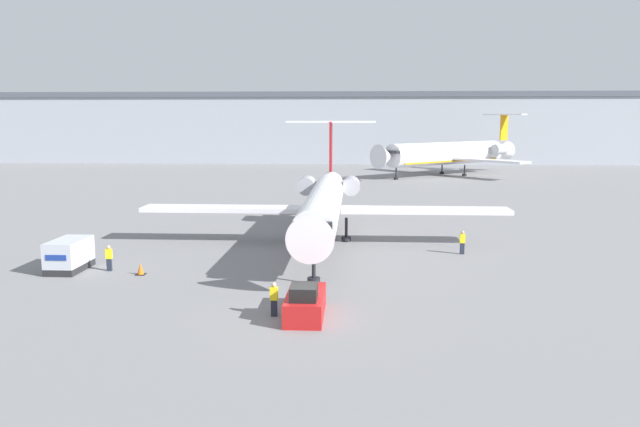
% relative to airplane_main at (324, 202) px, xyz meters
% --- Properties ---
extents(ground_plane, '(600.00, 600.00, 0.00)m').
position_rel_airplane_main_xyz_m(ground_plane, '(0.01, -20.18, -3.41)').
color(ground_plane, slate).
extents(terminal_building, '(180.00, 16.80, 16.33)m').
position_rel_airplane_main_xyz_m(terminal_building, '(0.01, 99.82, 4.78)').
color(terminal_building, '#9EA3AD').
rests_on(terminal_building, ground).
extents(airplane_main, '(30.10, 31.18, 9.93)m').
position_rel_airplane_main_xyz_m(airplane_main, '(0.00, 0.00, 0.00)').
color(airplane_main, white).
rests_on(airplane_main, ground).
extents(pushback_tug, '(1.91, 4.68, 1.90)m').
position_rel_airplane_main_xyz_m(pushback_tug, '(0.01, -19.37, -2.70)').
color(pushback_tug, '#B21919').
rests_on(pushback_tug, ground).
extents(luggage_cart, '(1.96, 3.73, 2.12)m').
position_rel_airplane_main_xyz_m(luggage_cart, '(-16.63, -10.43, -2.35)').
color(luggage_cart, '#232326').
rests_on(luggage_cart, ground).
extents(worker_near_tug, '(0.40, 0.25, 1.79)m').
position_rel_airplane_main_xyz_m(worker_near_tug, '(-1.60, -19.47, -2.46)').
color(worker_near_tug, '#232838').
rests_on(worker_near_tug, ground).
extents(worker_by_wing, '(0.40, 0.25, 1.78)m').
position_rel_airplane_main_xyz_m(worker_by_wing, '(10.63, -3.72, -2.47)').
color(worker_by_wing, '#232838').
rests_on(worker_by_wing, ground).
extents(worker_on_apron, '(0.40, 0.24, 1.74)m').
position_rel_airplane_main_xyz_m(worker_on_apron, '(-13.91, -10.40, -2.50)').
color(worker_on_apron, '#232838').
rests_on(worker_on_apron, ground).
extents(traffic_cone_left, '(0.61, 0.61, 0.79)m').
position_rel_airplane_main_xyz_m(traffic_cone_left, '(-11.47, -11.30, -3.03)').
color(traffic_cone_left, black).
rests_on(traffic_cone_left, ground).
extents(airplane_parked_far_left, '(30.37, 27.96, 11.14)m').
position_rel_airplane_main_xyz_m(airplane_parked_far_left, '(19.57, 64.29, 0.59)').
color(airplane_parked_far_left, white).
rests_on(airplane_parked_far_left, ground).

